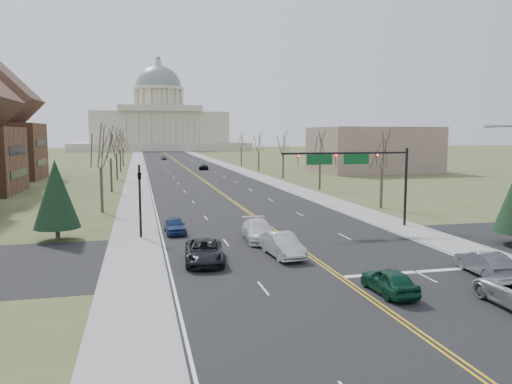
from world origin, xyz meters
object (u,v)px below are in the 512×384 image
car_nb_outer_lead (485,263)px  car_sb_outer_lead (204,252)px  car_nb_inner_lead (389,281)px  car_far_nb (204,167)px  car_sb_outer_second (175,225)px  car_sb_inner_lead (283,245)px  car_sb_inner_second (259,231)px  signal_left (140,193)px  signal_mast (356,165)px  car_far_sb (164,157)px

car_nb_outer_lead → car_sb_outer_lead: car_sb_outer_lead is taller
car_nb_inner_lead → car_far_nb: size_ratio=0.87×
car_nb_inner_lead → car_nb_outer_lead: 7.60m
car_sb_outer_lead → car_sb_outer_second: (-1.19, 10.38, -0.05)m
car_sb_outer_second → car_nb_inner_lead: bearing=-63.9°
car_nb_inner_lead → car_sb_inner_lead: size_ratio=0.83×
car_sb_outer_second → car_far_nb: 77.44m
car_sb_outer_lead → car_sb_inner_second: 7.82m
signal_left → car_nb_inner_lead: 22.27m
signal_mast → car_far_sb: 127.49m
car_nb_inner_lead → car_far_nb: 95.53m
car_sb_inner_lead → car_sb_outer_lead: size_ratio=0.92×
car_sb_outer_lead → car_sb_inner_lead: bearing=9.4°
signal_mast → car_sb_inner_second: 11.47m
signal_left → car_far_nb: (15.13, 77.55, -3.04)m
car_far_nb → car_far_sb: size_ratio=1.10×
signal_left → car_nb_outer_lead: signal_left is taller
signal_mast → car_sb_outer_lead: size_ratio=2.24×
car_far_nb → signal_mast: bearing=100.7°
car_nb_outer_lead → signal_mast: bearing=-79.9°
car_far_nb → car_sb_inner_second: bearing=93.7°
signal_mast → car_nb_inner_lead: bearing=-108.8°
car_nb_outer_lead → car_far_sb: (-12.06, 142.95, 0.00)m
car_far_nb → car_far_sb: car_far_sb is taller
car_nb_outer_lead → car_sb_inner_lead: bearing=-28.2°
car_nb_inner_lead → car_nb_outer_lead: car_nb_outer_lead is taller
car_nb_outer_lead → car_sb_outer_lead: size_ratio=0.82×
car_sb_outer_second → car_far_nb: car_sb_outer_second is taller
car_sb_outer_second → car_far_sb: size_ratio=0.95×
car_far_nb → car_far_sb: 49.88m
car_nb_outer_lead → car_sb_outer_second: (-17.30, 17.12, -0.03)m
car_nb_outer_lead → car_far_nb: 93.71m
car_sb_outer_second → car_far_nb: (12.27, 76.46, -0.04)m
car_far_sb → car_sb_inner_lead: bearing=-92.3°
signal_left → car_nb_inner_lead: size_ratio=1.46×
car_nb_outer_lead → signal_left: bearing=-32.8°
car_nb_outer_lead → car_sb_outer_lead: 17.47m
car_nb_outer_lead → car_sb_inner_second: car_sb_inner_second is taller
car_sb_inner_lead → car_far_nb: bearing=81.6°
car_sb_outer_lead → signal_left: bearing=118.7°
car_sb_inner_lead → car_far_nb: (5.58, 86.43, -0.16)m
signal_mast → car_sb_inner_lead: signal_mast is taller
car_nb_inner_lead → car_sb_outer_lead: (-8.77, 8.67, 0.05)m
car_sb_outer_second → car_sb_inner_second: bearing=-36.8°
car_far_nb → car_nb_outer_lead: bearing=101.0°
signal_left → car_sb_outer_second: 4.29m
signal_left → car_far_sb: bearing=86.3°
car_sb_inner_second → car_sb_outer_lead: bearing=-127.3°
signal_mast → car_far_sb: bearing=94.9°
car_sb_inner_second → car_nb_inner_lead: bearing=-72.3°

